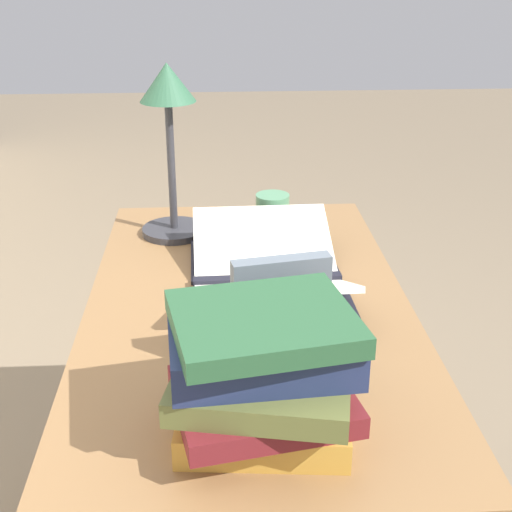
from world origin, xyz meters
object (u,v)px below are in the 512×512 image
book_stack_tall (266,376)px  open_book (268,273)px  book_standing_upright (281,317)px  coffee_mug (273,216)px  reading_lamp (169,120)px

book_stack_tall → open_book: bearing=-4.5°
open_book → book_standing_upright: book_standing_upright is taller
open_book → book_stack_tall: book_stack_tall is taller
coffee_mug → book_stack_tall: bearing=174.7°
reading_lamp → open_book: bearing=-145.4°
reading_lamp → book_standing_upright: bearing=-162.0°
book_stack_tall → reading_lamp: (0.77, 0.16, 0.17)m
book_standing_upright → coffee_mug: size_ratio=1.87×
book_stack_tall → reading_lamp: size_ratio=0.68×
book_stack_tall → book_standing_upright: bearing=-11.8°
open_book → coffee_mug: 0.27m
book_stack_tall → reading_lamp: reading_lamp is taller
open_book → coffee_mug: size_ratio=4.62×
book_standing_upright → coffee_mug: book_standing_upright is taller
book_standing_upright → coffee_mug: (0.58, -0.04, -0.05)m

